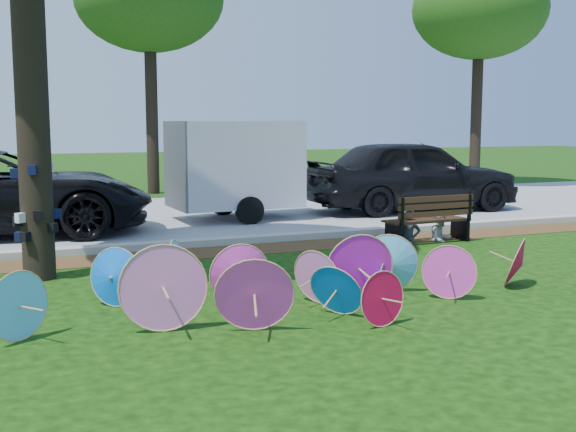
# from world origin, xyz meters

# --- Properties ---
(ground) EXTENTS (90.00, 90.00, 0.00)m
(ground) POSITION_xyz_m (0.00, 0.00, 0.00)
(ground) COLOR black
(ground) RESTS_ON ground
(mulch_strip) EXTENTS (90.00, 1.00, 0.01)m
(mulch_strip) POSITION_xyz_m (0.00, 4.50, 0.01)
(mulch_strip) COLOR #472D16
(mulch_strip) RESTS_ON ground
(curb) EXTENTS (90.00, 0.30, 0.12)m
(curb) POSITION_xyz_m (0.00, 5.20, 0.06)
(curb) COLOR #B7B5AD
(curb) RESTS_ON ground
(street) EXTENTS (90.00, 8.00, 0.01)m
(street) POSITION_xyz_m (0.00, 9.35, 0.01)
(street) COLOR gray
(street) RESTS_ON ground
(parasol_pile) EXTENTS (6.88, 2.53, 0.93)m
(parasol_pile) POSITION_xyz_m (-0.15, 0.59, 0.38)
(parasol_pile) COLOR #55BEF7
(parasol_pile) RESTS_ON ground
(dark_pickup) EXTENTS (5.26, 2.30, 1.76)m
(dark_pickup) POSITION_xyz_m (6.32, 8.11, 0.88)
(dark_pickup) COLOR black
(dark_pickup) RESTS_ON ground
(cargo_trailer) EXTENTS (2.75, 1.80, 2.48)m
(cargo_trailer) POSITION_xyz_m (1.82, 8.24, 1.24)
(cargo_trailer) COLOR silver
(cargo_trailer) RESTS_ON ground
(park_bench) EXTENTS (1.67, 0.71, 0.85)m
(park_bench) POSITION_xyz_m (4.05, 4.04, 0.43)
(park_bench) COLOR black
(park_bench) RESTS_ON ground
(person_left) EXTENTS (0.54, 0.45, 1.25)m
(person_left) POSITION_xyz_m (3.70, 4.09, 0.63)
(person_left) COLOR #383A4C
(person_left) RESTS_ON ground
(person_right) EXTENTS (0.54, 0.44, 1.01)m
(person_right) POSITION_xyz_m (4.40, 4.09, 0.50)
(person_right) COLOR silver
(person_right) RESTS_ON ground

